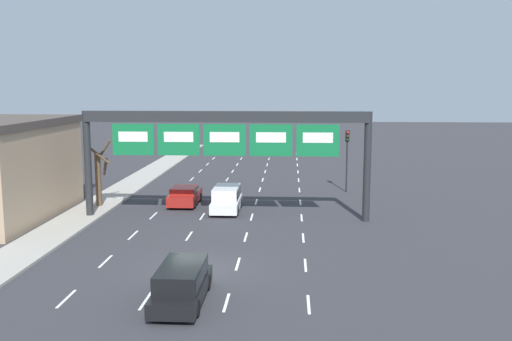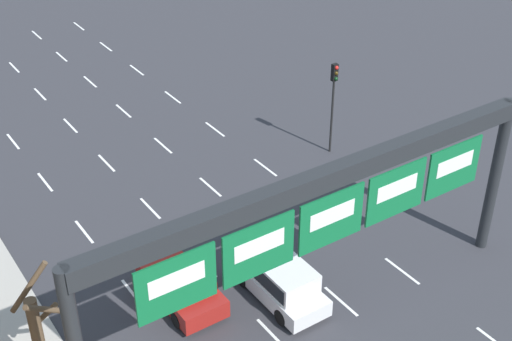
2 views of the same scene
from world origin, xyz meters
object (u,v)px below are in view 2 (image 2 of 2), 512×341
at_px(sign_gantry, 327,204).
at_px(suv_white, 279,277).
at_px(traffic_light_near_gantry, 334,91).
at_px(tree_bare_second, 39,334).
at_px(car_red, 182,286).

height_order(sign_gantry, suv_white, sign_gantry).
relative_size(sign_gantry, traffic_light_near_gantry, 3.70).
bearing_deg(tree_bare_second, car_red, 12.04).
distance_m(suv_white, tree_bare_second, 9.29).
xyz_separation_m(sign_gantry, car_red, (-3.48, 4.26, -4.92)).
height_order(car_red, traffic_light_near_gantry, traffic_light_near_gantry).
bearing_deg(traffic_light_near_gantry, sign_gantry, -130.88).
relative_size(sign_gantry, car_red, 4.43).
relative_size(traffic_light_near_gantry, tree_bare_second, 1.07).
height_order(suv_white, tree_bare_second, tree_bare_second).
distance_m(traffic_light_near_gantry, tree_bare_second, 19.49).
xyz_separation_m(traffic_light_near_gantry, tree_bare_second, (-18.11, -7.11, -1.16)).
bearing_deg(traffic_light_near_gantry, car_red, -154.41).
distance_m(sign_gantry, suv_white, 5.23).
bearing_deg(sign_gantry, tree_bare_second, 162.18).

